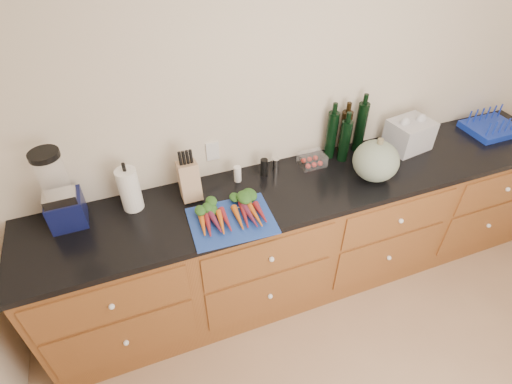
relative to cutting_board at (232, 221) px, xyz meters
name	(u,v)px	position (x,y,z in m)	size (l,w,h in m)	color
wall_back	(300,106)	(0.63, 0.48, 0.35)	(4.10, 0.05, 2.60)	beige
cabinets	(312,235)	(0.63, 0.16, -0.50)	(3.60, 0.64, 0.90)	brown
countertop	(318,183)	(0.63, 0.16, -0.03)	(3.64, 0.62, 0.04)	black
cutting_board	(232,221)	(0.00, 0.00, 0.00)	(0.46, 0.35, 0.01)	#1B3C9B
carrots	(229,212)	(0.00, 0.04, 0.03)	(0.38, 0.28, 0.05)	orange
squash	(376,161)	(0.97, 0.07, 0.12)	(0.28, 0.28, 0.26)	slate
blender_appliance	(60,194)	(-0.84, 0.32, 0.20)	(0.19, 0.19, 0.47)	#0D1241
paper_towel	(130,190)	(-0.50, 0.32, 0.13)	(0.12, 0.12, 0.26)	white
knife_block	(189,181)	(-0.16, 0.30, 0.11)	(0.11, 0.11, 0.23)	tan
grinder_salt	(238,174)	(0.15, 0.34, 0.05)	(0.05, 0.05, 0.11)	white
grinder_pepper	(264,167)	(0.33, 0.34, 0.05)	(0.05, 0.05, 0.12)	black
canister_chrome	(276,165)	(0.41, 0.34, 0.05)	(0.04, 0.04, 0.10)	silver
tomato_box	(312,160)	(0.67, 0.33, 0.03)	(0.17, 0.13, 0.08)	white
bottles	(346,134)	(0.92, 0.37, 0.15)	(0.29, 0.15, 0.35)	black
grocery_bag	(409,135)	(1.38, 0.28, 0.10)	(0.28, 0.22, 0.20)	silver
dish_rack	(492,126)	(2.11, 0.24, 0.03)	(0.37, 0.29, 0.15)	#132CA8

